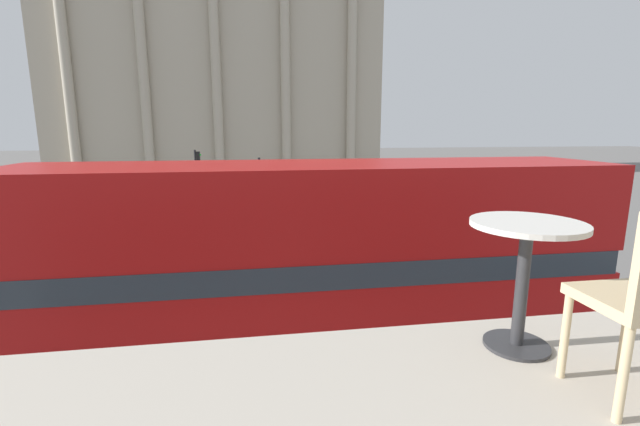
# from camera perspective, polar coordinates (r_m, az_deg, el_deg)

# --- Properties ---
(double_decker_bus) EXTENTS (11.19, 2.65, 4.19)m
(double_decker_bus) POSITION_cam_1_polar(r_m,az_deg,el_deg) (8.40, -0.28, -6.15)
(double_decker_bus) COLOR black
(double_decker_bus) RESTS_ON ground_plane
(cafe_dining_table) EXTENTS (0.60, 0.60, 0.73)m
(cafe_dining_table) POSITION_cam_1_polar(r_m,az_deg,el_deg) (2.60, 25.63, -5.25)
(cafe_dining_table) COLOR #2D2D30
(cafe_dining_table) RESTS_ON cafe_floor_slab
(plaza_building_left) EXTENTS (33.02, 11.91, 25.59)m
(plaza_building_left) POSITION_cam_1_polar(r_m,az_deg,el_deg) (49.16, -13.30, 20.30)
(plaza_building_left) COLOR #B2A893
(plaza_building_left) RESTS_ON ground_plane
(traffic_light_near) EXTENTS (0.42, 0.24, 3.92)m
(traffic_light_near) POSITION_cam_1_polar(r_m,az_deg,el_deg) (12.92, -0.39, 1.07)
(traffic_light_near) COLOR black
(traffic_light_near) RESTS_ON ground_plane
(traffic_light_mid) EXTENTS (0.42, 0.24, 3.50)m
(traffic_light_mid) POSITION_cam_1_polar(r_m,az_deg,el_deg) (20.25, -7.83, 3.95)
(traffic_light_mid) COLOR black
(traffic_light_mid) RESTS_ON ground_plane
(traffic_light_far) EXTENTS (0.42, 0.24, 3.55)m
(traffic_light_far) POSITION_cam_1_polar(r_m,az_deg,el_deg) (27.17, -16.06, 5.53)
(traffic_light_far) COLOR black
(traffic_light_far) RESTS_ON ground_plane
(pedestrian_white) EXTENTS (0.32, 0.32, 1.61)m
(pedestrian_white) POSITION_cam_1_polar(r_m,az_deg,el_deg) (32.44, -0.34, 4.33)
(pedestrian_white) COLOR #282B33
(pedestrian_white) RESTS_ON ground_plane
(pedestrian_grey) EXTENTS (0.32, 0.32, 1.82)m
(pedestrian_grey) POSITION_cam_1_polar(r_m,az_deg,el_deg) (33.36, 9.80, 4.60)
(pedestrian_grey) COLOR #282B33
(pedestrian_grey) RESTS_ON ground_plane
(pedestrian_blue) EXTENTS (0.32, 0.32, 1.67)m
(pedestrian_blue) POSITION_cam_1_polar(r_m,az_deg,el_deg) (17.84, -28.31, -2.70)
(pedestrian_blue) COLOR #282B33
(pedestrian_blue) RESTS_ON ground_plane
(pedestrian_black) EXTENTS (0.32, 0.32, 1.82)m
(pedestrian_black) POSITION_cam_1_polar(r_m,az_deg,el_deg) (15.93, -9.13, -2.63)
(pedestrian_black) COLOR #282B33
(pedestrian_black) RESTS_ON ground_plane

